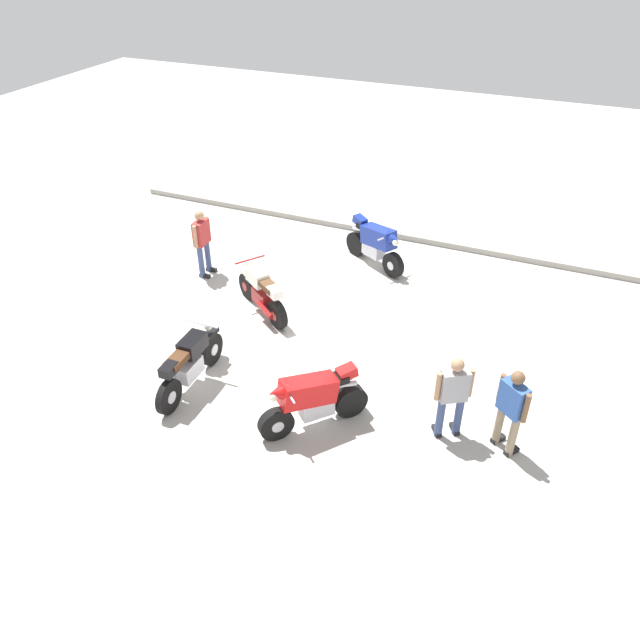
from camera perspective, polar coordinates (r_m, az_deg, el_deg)
The scene contains 9 objects.
ground_plane at distance 12.95m, azimuth -1.81°, elevation -0.13°, with size 40.00×40.00×0.00m, color #B7B2A8.
curb_edge at distance 16.63m, azimuth 4.79°, elevation 8.43°, with size 14.00×0.30×0.15m, color #9C978F.
motorcycle_blue_sportbike at distance 14.78m, azimuth 5.19°, elevation 7.14°, with size 1.76×1.19×1.14m.
motorcycle_red_sportbike at distance 10.14m, azimuth -0.66°, elevation -7.35°, with size 1.45×1.57×1.14m.
motorcycle_black_cruiser at distance 11.22m, azimuth -12.05°, elevation -3.96°, with size 0.70×2.09×1.09m.
motorcycle_cream_vintage at distance 13.04m, azimuth -5.43°, elevation 2.55°, with size 1.69×1.25×1.07m.
person_in_gray_shirt at distance 10.01m, azimuth 12.26°, elevation -6.72°, with size 0.58×0.48×1.59m.
person_in_red_shirt at distance 14.46m, azimuth -10.91°, elevation 7.38°, with size 0.32×0.63×1.61m.
person_in_blue_shirt at distance 10.00m, azimuth 17.37°, elevation -7.75°, with size 0.55×0.50×1.59m.
Camera 1 is at (4.50, -9.66, 7.37)m, focal length 34.39 mm.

